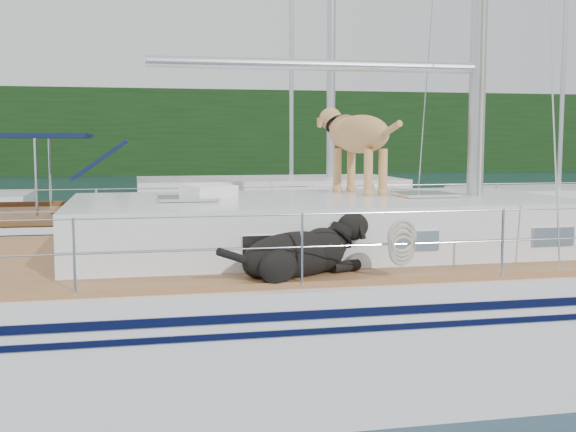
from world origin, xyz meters
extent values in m
plane|color=black|center=(0.00, 0.00, 0.00)|extent=(120.00, 120.00, 0.00)
cube|color=black|center=(0.00, 45.00, 3.00)|extent=(90.00, 3.00, 6.00)
cube|color=#595147|center=(0.00, 46.20, 0.60)|extent=(92.00, 1.00, 1.20)
cube|color=white|center=(0.00, 0.00, 0.50)|extent=(12.00, 3.80, 1.40)
cube|color=#9A693D|center=(0.00, 0.00, 1.23)|extent=(11.52, 3.50, 0.06)
cube|color=white|center=(0.80, 0.00, 1.54)|extent=(5.20, 2.50, 0.55)
cylinder|color=silver|center=(0.80, 0.00, 3.21)|extent=(3.60, 0.12, 0.12)
cylinder|color=silver|center=(0.00, -1.75, 1.82)|extent=(10.56, 0.01, 0.01)
cylinder|color=silver|center=(0.00, 1.75, 1.82)|extent=(10.56, 0.01, 0.01)
cube|color=#1D47B6|center=(-1.01, 1.22, 1.28)|extent=(0.75, 0.65, 0.05)
cube|color=white|center=(-0.34, 0.45, 1.87)|extent=(0.64, 0.60, 0.13)
torus|color=#C0B398|center=(1.06, -1.79, 1.62)|extent=(0.38, 0.19, 0.36)
cube|color=white|center=(0.12, 5.77, 0.45)|extent=(11.00, 3.50, 1.30)
cube|color=#9A693D|center=(0.12, 5.77, 1.10)|extent=(10.56, 3.29, 0.06)
cube|color=white|center=(1.32, 5.77, 1.45)|extent=(4.80, 2.30, 0.55)
cube|color=#0E1A3C|center=(-3.08, 5.77, 2.50)|extent=(2.40, 2.30, 0.08)
cube|color=white|center=(4.00, 16.00, 0.40)|extent=(7.20, 3.00, 1.10)
cylinder|color=silver|center=(4.00, 16.00, 6.00)|extent=(0.14, 0.14, 11.00)
cube|color=white|center=(12.00, 13.00, 0.40)|extent=(6.40, 3.00, 1.10)
cylinder|color=silver|center=(12.00, 13.00, 6.00)|extent=(0.14, 0.14, 11.00)
camera|label=1|loc=(-1.14, -7.45, 2.42)|focal=45.00mm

